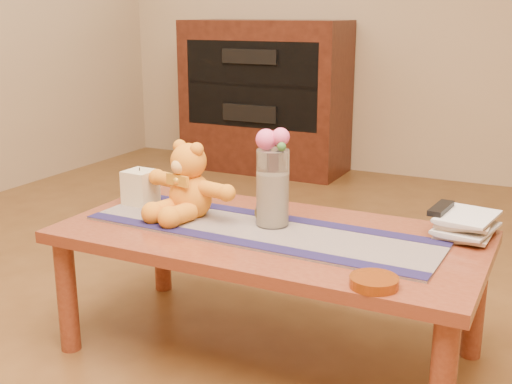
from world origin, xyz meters
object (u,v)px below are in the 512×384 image
at_px(glass_vase, 273,188).
at_px(tv_remote, 441,208).
at_px(bronze_ball, 265,212).
at_px(book_bottom, 440,229).
at_px(pillar_candle, 140,187).
at_px(amber_dish, 374,282).
at_px(teddy_bear, 190,181).

bearing_deg(glass_vase, tv_remote, 20.29).
xyz_separation_m(bronze_ball, book_bottom, (0.56, 0.19, -0.03)).
relative_size(bronze_ball, book_bottom, 0.32).
bearing_deg(tv_remote, glass_vase, -154.08).
xyz_separation_m(glass_vase, tv_remote, (0.52, 0.19, -0.05)).
bearing_deg(glass_vase, pillar_candle, 178.53).
xyz_separation_m(tv_remote, amber_dish, (-0.07, -0.52, -0.07)).
relative_size(teddy_bear, amber_dish, 2.82).
xyz_separation_m(glass_vase, book_bottom, (0.52, 0.20, -0.13)).
xyz_separation_m(teddy_bear, book_bottom, (0.83, 0.23, -0.12)).
bearing_deg(teddy_bear, tv_remote, 27.44).
distance_m(pillar_candle, bronze_ball, 0.52).
height_order(glass_vase, tv_remote, glass_vase).
relative_size(glass_vase, amber_dish, 1.97).
xyz_separation_m(teddy_bear, amber_dish, (0.76, -0.31, -0.12)).
bearing_deg(amber_dish, teddy_bear, 158.10).
bearing_deg(bronze_ball, teddy_bear, -172.55).
distance_m(glass_vase, tv_remote, 0.56).
height_order(teddy_bear, glass_vase, glass_vase).
relative_size(teddy_bear, glass_vase, 1.43).
relative_size(pillar_candle, amber_dish, 0.96).
relative_size(book_bottom, amber_dish, 1.69).
xyz_separation_m(teddy_bear, pillar_candle, (-0.25, 0.04, -0.06)).
bearing_deg(bronze_ball, glass_vase, -18.79).
bearing_deg(book_bottom, bronze_ball, -158.41).
distance_m(glass_vase, book_bottom, 0.57).
bearing_deg(tv_remote, teddy_bear, -159.72).
bearing_deg(glass_vase, book_bottom, 21.21).
distance_m(teddy_bear, glass_vase, 0.31).
height_order(glass_vase, book_bottom, glass_vase).
xyz_separation_m(pillar_candle, bronze_ball, (0.52, -0.00, -0.03)).
height_order(teddy_bear, amber_dish, teddy_bear).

